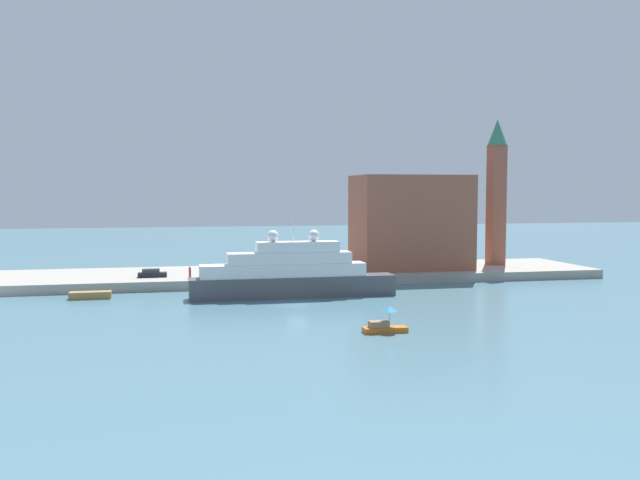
{
  "coord_description": "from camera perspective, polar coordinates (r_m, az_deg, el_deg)",
  "views": [
    {
      "loc": [
        -15.36,
        -84.92,
        14.51
      ],
      "look_at": [
        4.34,
        6.0,
        7.9
      ],
      "focal_mm": 38.36,
      "sensor_mm": 36.0,
      "label": 1
    }
  ],
  "objects": [
    {
      "name": "small_motorboat",
      "position": [
        71.11,
        5.42,
        -6.97
      ],
      "size": [
        4.58,
        1.66,
        2.78
      ],
      "color": "#C66019",
      "rests_on": "ground"
    },
    {
      "name": "person_figure",
      "position": [
        104.99,
        -10.8,
        -2.69
      ],
      "size": [
        0.36,
        0.36,
        1.81
      ],
      "color": "maroon",
      "rests_on": "quay_dock"
    },
    {
      "name": "bell_tower",
      "position": [
        125.66,
        14.51,
        4.39
      ],
      "size": [
        3.48,
        3.48,
        25.79
      ],
      "color": "#93513D",
      "rests_on": "quay_dock"
    },
    {
      "name": "work_barge",
      "position": [
        97.81,
        -18.6,
        -4.39
      ],
      "size": [
        5.44,
        1.78,
        0.99
      ],
      "primitive_type": "cube",
      "color": "olive",
      "rests_on": "ground"
    },
    {
      "name": "harbor_building",
      "position": [
        116.88,
        7.56,
        1.5
      ],
      "size": [
        18.8,
        11.95,
        15.78
      ],
      "primitive_type": "cube",
      "color": "#93513D",
      "rests_on": "quay_dock"
    },
    {
      "name": "quay_dock",
      "position": [
        113.0,
        -4.33,
        -2.95
      ],
      "size": [
        110.0,
        20.37,
        1.45
      ],
      "primitive_type": "cube",
      "color": "gray",
      "rests_on": "ground"
    },
    {
      "name": "large_yacht",
      "position": [
        94.05,
        -2.45,
        -2.9
      ],
      "size": [
        28.36,
        3.67,
        10.82
      ],
      "color": "#4C4C51",
      "rests_on": "ground"
    },
    {
      "name": "ground",
      "position": [
        87.51,
        -1.95,
        -5.48
      ],
      "size": [
        400.0,
        400.0,
        0.0
      ],
      "primitive_type": "plane",
      "color": "slate"
    },
    {
      "name": "parked_car",
      "position": [
        107.57,
        -13.84,
        -2.73
      ],
      "size": [
        4.32,
        1.78,
        1.26
      ],
      "color": "black",
      "rests_on": "quay_dock"
    },
    {
      "name": "mooring_bollard",
      "position": [
        103.28,
        -5.65,
        -3.02
      ],
      "size": [
        0.47,
        0.47,
        0.7
      ],
      "primitive_type": "cylinder",
      "color": "black",
      "rests_on": "quay_dock"
    }
  ]
}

